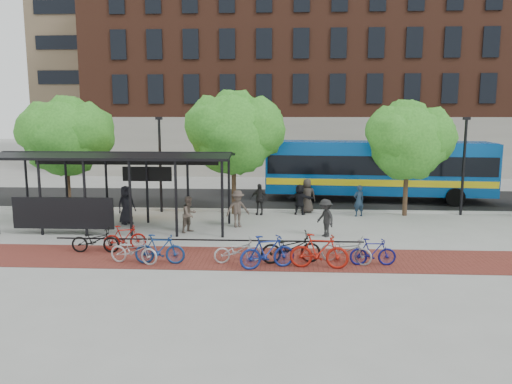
{
  "coord_description": "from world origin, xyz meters",
  "views": [
    {
      "loc": [
        -0.43,
        -22.78,
        5.31
      ],
      "look_at": [
        -1.68,
        0.66,
        1.6
      ],
      "focal_mm": 35.0,
      "sensor_mm": 36.0,
      "label": 1
    }
  ],
  "objects_px": {
    "tree_c": "(409,138)",
    "pedestrian_3": "(238,209)",
    "bike_11": "(373,252)",
    "pedestrian_6": "(307,196)",
    "tree_b": "(235,130)",
    "bus": "(377,167)",
    "lamp_post_left": "(160,162)",
    "bike_1": "(125,238)",
    "bike_3": "(160,249)",
    "bike_7": "(267,252)",
    "pedestrian_7": "(359,201)",
    "bike_0": "(95,240)",
    "bike_10": "(346,250)",
    "pedestrian_5": "(300,199)",
    "bike_2": "(134,251)",
    "bike_8": "(291,248)",
    "bus_shelter": "(114,164)",
    "tree_a": "(67,134)",
    "pedestrian_4": "(259,199)",
    "bike_6": "(238,250)",
    "pedestrian_0": "(126,205)",
    "bike_9": "(319,251)",
    "pedestrian_9": "(325,218)",
    "pedestrian_8": "(189,214)",
    "lamp_post_right": "(464,163)"
  },
  "relations": [
    {
      "from": "bike_8",
      "to": "pedestrian_3",
      "type": "xyz_separation_m",
      "value": [
        -2.41,
        5.62,
        0.31
      ]
    },
    {
      "from": "bike_11",
      "to": "pedestrian_8",
      "type": "relative_size",
      "value": 0.99
    },
    {
      "from": "lamp_post_right",
      "to": "bike_8",
      "type": "xyz_separation_m",
      "value": [
        -9.11,
        -9.08,
        -2.18
      ]
    },
    {
      "from": "tree_c",
      "to": "pedestrian_3",
      "type": "relative_size",
      "value": 3.37
    },
    {
      "from": "pedestrian_4",
      "to": "pedestrian_7",
      "type": "relative_size",
      "value": 1.01
    },
    {
      "from": "bike_7",
      "to": "pedestrian_7",
      "type": "distance_m",
      "value": 10.16
    },
    {
      "from": "bus_shelter",
      "to": "lamp_post_left",
      "type": "height_order",
      "value": "lamp_post_left"
    },
    {
      "from": "bike_8",
      "to": "pedestrian_3",
      "type": "relative_size",
      "value": 1.23
    },
    {
      "from": "bike_3",
      "to": "bike_6",
      "type": "height_order",
      "value": "bike_3"
    },
    {
      "from": "bike_8",
      "to": "pedestrian_7",
      "type": "height_order",
      "value": "pedestrian_7"
    },
    {
      "from": "bus_shelter",
      "to": "bike_7",
      "type": "bearing_deg",
      "value": -38.27
    },
    {
      "from": "bike_10",
      "to": "tree_c",
      "type": "bearing_deg",
      "value": -2.63
    },
    {
      "from": "bike_2",
      "to": "pedestrian_6",
      "type": "bearing_deg",
      "value": -21.01
    },
    {
      "from": "pedestrian_7",
      "to": "tree_b",
      "type": "bearing_deg",
      "value": -23.72
    },
    {
      "from": "tree_a",
      "to": "pedestrian_4",
      "type": "bearing_deg",
      "value": -1.28
    },
    {
      "from": "pedestrian_7",
      "to": "bike_6",
      "type": "bearing_deg",
      "value": 36.5
    },
    {
      "from": "pedestrian_3",
      "to": "pedestrian_9",
      "type": "height_order",
      "value": "pedestrian_3"
    },
    {
      "from": "tree_a",
      "to": "bike_0",
      "type": "relative_size",
      "value": 3.33
    },
    {
      "from": "bike_3",
      "to": "bike_7",
      "type": "xyz_separation_m",
      "value": [
        3.83,
        -0.33,
        0.05
      ]
    },
    {
      "from": "tree_b",
      "to": "pedestrian_6",
      "type": "xyz_separation_m",
      "value": [
        3.81,
        0.45,
        -3.53
      ]
    },
    {
      "from": "bike_1",
      "to": "bike_3",
      "type": "xyz_separation_m",
      "value": [
        1.83,
        -1.78,
        0.05
      ]
    },
    {
      "from": "bike_6",
      "to": "pedestrian_7",
      "type": "height_order",
      "value": "pedestrian_7"
    },
    {
      "from": "bike_9",
      "to": "pedestrian_9",
      "type": "distance_m",
      "value": 4.59
    },
    {
      "from": "pedestrian_0",
      "to": "pedestrian_6",
      "type": "xyz_separation_m",
      "value": [
        8.87,
        3.26,
        -0.0
      ]
    },
    {
      "from": "bike_0",
      "to": "pedestrian_7",
      "type": "distance_m",
      "value": 13.42
    },
    {
      "from": "lamp_post_right",
      "to": "bike_11",
      "type": "xyz_separation_m",
      "value": [
        -6.23,
        -9.21,
        -2.26
      ]
    },
    {
      "from": "bus_shelter",
      "to": "bike_3",
      "type": "xyz_separation_m",
      "value": [
        3.37,
        -5.36,
        -2.46
      ]
    },
    {
      "from": "bike_3",
      "to": "bike_6",
      "type": "distance_m",
      "value": 2.77
    },
    {
      "from": "tree_b",
      "to": "bike_8",
      "type": "bearing_deg",
      "value": -72.44
    },
    {
      "from": "bus_shelter",
      "to": "pedestrian_0",
      "type": "relative_size",
      "value": 5.68
    },
    {
      "from": "bike_9",
      "to": "pedestrian_6",
      "type": "distance_m",
      "value": 9.85
    },
    {
      "from": "tree_b",
      "to": "bus",
      "type": "relative_size",
      "value": 0.48
    },
    {
      "from": "bus",
      "to": "pedestrian_9",
      "type": "relative_size",
      "value": 8.21
    },
    {
      "from": "lamp_post_left",
      "to": "bike_11",
      "type": "bearing_deg",
      "value": -43.32
    },
    {
      "from": "bike_6",
      "to": "pedestrian_3",
      "type": "xyz_separation_m",
      "value": [
        -0.51,
        5.65,
        0.42
      ]
    },
    {
      "from": "bus_shelter",
      "to": "bike_6",
      "type": "relative_size",
      "value": 6.11
    },
    {
      "from": "bike_6",
      "to": "pedestrian_6",
      "type": "xyz_separation_m",
      "value": [
        2.92,
        9.31,
        0.47
      ]
    },
    {
      "from": "bike_8",
      "to": "bike_9",
      "type": "distance_m",
      "value": 1.12
    },
    {
      "from": "pedestrian_4",
      "to": "pedestrian_7",
      "type": "bearing_deg",
      "value": 9.73
    },
    {
      "from": "tree_b",
      "to": "pedestrian_0",
      "type": "relative_size",
      "value": 3.47
    },
    {
      "from": "lamp_post_left",
      "to": "bike_2",
      "type": "bearing_deg",
      "value": -82.12
    },
    {
      "from": "bike_0",
      "to": "bike_10",
      "type": "bearing_deg",
      "value": -96.39
    },
    {
      "from": "bike_11",
      "to": "pedestrian_6",
      "type": "relative_size",
      "value": 0.88
    },
    {
      "from": "lamp_post_left",
      "to": "bike_11",
      "type": "distance_m",
      "value": 13.62
    },
    {
      "from": "tree_a",
      "to": "bike_3",
      "type": "xyz_separation_m",
      "value": [
        7.15,
        -9.18,
        -3.7
      ]
    },
    {
      "from": "bus",
      "to": "pedestrian_5",
      "type": "distance_m",
      "value": 6.78
    },
    {
      "from": "pedestrian_0",
      "to": "bike_0",
      "type": "bearing_deg",
      "value": -133.36
    },
    {
      "from": "bus_shelter",
      "to": "tree_c",
      "type": "xyz_separation_m",
      "value": [
        14.22,
        3.83,
        1.06
      ]
    },
    {
      "from": "tree_b",
      "to": "pedestrian_8",
      "type": "relative_size",
      "value": 3.94
    },
    {
      "from": "pedestrian_8",
      "to": "bike_0",
      "type": "bearing_deg",
      "value": 172.12
    }
  ]
}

